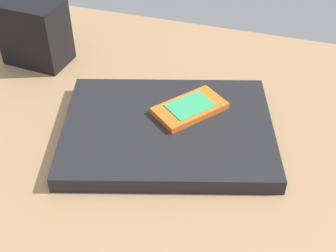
% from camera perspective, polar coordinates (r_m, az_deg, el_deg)
% --- Properties ---
extents(desk_surface, '(1.20, 0.80, 0.03)m').
position_cam_1_polar(desk_surface, '(0.67, 3.26, -4.90)').
color(desk_surface, '#9E7751').
rests_on(desk_surface, ground).
extents(laptop_closed, '(0.37, 0.31, 0.02)m').
position_cam_1_polar(laptop_closed, '(0.69, -0.00, -0.50)').
color(laptop_closed, black).
rests_on(laptop_closed, desk_surface).
extents(cell_phone_on_laptop, '(0.12, 0.12, 0.01)m').
position_cam_1_polar(cell_phone_on_laptop, '(0.70, 2.77, 2.27)').
color(cell_phone_on_laptop, orange).
rests_on(cell_phone_on_laptop, laptop_closed).
extents(desk_organizer, '(0.12, 0.08, 0.12)m').
position_cam_1_polar(desk_organizer, '(0.88, -16.47, 11.25)').
color(desk_organizer, black).
rests_on(desk_organizer, desk_surface).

